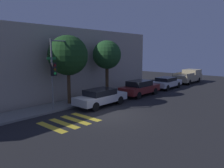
% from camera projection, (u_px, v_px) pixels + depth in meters
% --- Properties ---
extents(ground_plane, '(60.00, 60.00, 0.00)m').
position_uv_depth(ground_plane, '(108.00, 115.00, 14.79)').
color(ground_plane, black).
extents(sidewalk, '(26.00, 2.28, 0.14)m').
position_uv_depth(sidewalk, '(68.00, 104.00, 17.61)').
color(sidewalk, slate).
rests_on(sidewalk, ground).
extents(building_row, '(26.00, 6.00, 6.34)m').
position_uv_depth(building_row, '(37.00, 63.00, 20.11)').
color(building_row, '#A89E8E').
rests_on(building_row, ground).
extents(crosswalk, '(3.07, 2.60, 0.00)m').
position_uv_depth(crosswalk, '(70.00, 122.00, 13.35)').
color(crosswalk, gold).
rests_on(crosswalk, ground).
extents(traffic_light_pole, '(1.99, 0.56, 5.14)m').
position_uv_depth(traffic_light_pole, '(57.00, 64.00, 15.26)').
color(traffic_light_pole, slate).
rests_on(traffic_light_pole, ground).
extents(sedan_near_corner, '(4.53, 1.77, 1.35)m').
position_uv_depth(sedan_near_corner, '(101.00, 97.00, 17.12)').
color(sedan_near_corner, '#B7BABF').
rests_on(sedan_near_corner, ground).
extents(sedan_middle, '(4.61, 1.84, 1.47)m').
position_uv_depth(sedan_middle, '(140.00, 88.00, 21.16)').
color(sedan_middle, maroon).
rests_on(sedan_middle, ground).
extents(sedan_far_end, '(4.40, 1.88, 1.32)m').
position_uv_depth(sedan_far_end, '(166.00, 82.00, 25.21)').
color(sedan_far_end, silver).
rests_on(sedan_far_end, ground).
extents(pickup_truck, '(5.32, 2.10, 1.75)m').
position_uv_depth(pickup_truck, '(188.00, 76.00, 29.97)').
color(pickup_truck, tan).
rests_on(pickup_truck, ground).
extents(tree_near_corner, '(3.13, 3.13, 5.53)m').
position_uv_depth(tree_near_corner, '(68.00, 56.00, 16.97)').
color(tree_near_corner, '#42301E').
rests_on(tree_near_corner, ground).
extents(tree_midblock, '(2.66, 2.66, 5.29)m').
position_uv_depth(tree_midblock, '(107.00, 55.00, 20.31)').
color(tree_midblock, '#42301E').
rests_on(tree_midblock, ground).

